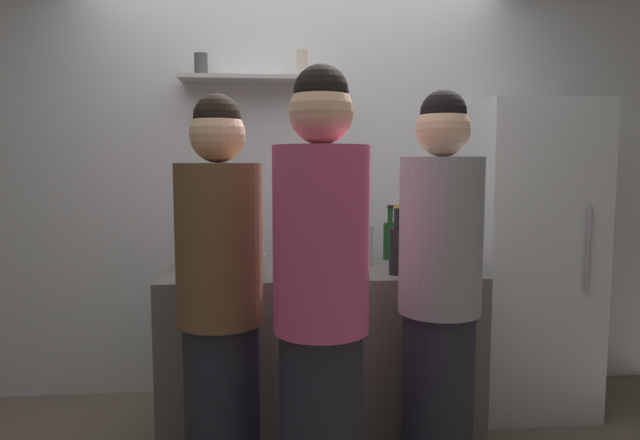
% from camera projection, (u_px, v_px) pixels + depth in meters
% --- Properties ---
extents(back_wall_assembly, '(4.80, 0.32, 2.60)m').
position_uv_depth(back_wall_assembly, '(295.00, 183.00, 3.53)').
color(back_wall_assembly, white).
rests_on(back_wall_assembly, ground).
extents(refrigerator, '(0.66, 0.68, 1.77)m').
position_uv_depth(refrigerator, '(525.00, 256.00, 3.29)').
color(refrigerator, silver).
rests_on(refrigerator, ground).
extents(counter, '(1.56, 0.63, 0.89)m').
position_uv_depth(counter, '(320.00, 354.00, 2.92)').
color(counter, '#66605B').
rests_on(counter, ground).
extents(baking_pan, '(0.34, 0.24, 0.05)m').
position_uv_depth(baking_pan, '(317.00, 267.00, 2.78)').
color(baking_pan, gray).
rests_on(baking_pan, counter).
extents(utensil_holder, '(0.12, 0.12, 0.22)m').
position_uv_depth(utensil_holder, '(253.00, 267.00, 2.61)').
color(utensil_holder, '#B2B2B7').
rests_on(utensil_holder, counter).
extents(wine_bottle_amber_glass, '(0.07, 0.07, 0.32)m').
position_uv_depth(wine_bottle_amber_glass, '(240.00, 241.00, 2.98)').
color(wine_bottle_amber_glass, '#472814').
rests_on(wine_bottle_amber_glass, counter).
extents(wine_bottle_green_glass, '(0.08, 0.08, 0.30)m').
position_uv_depth(wine_bottle_green_glass, '(390.00, 239.00, 3.16)').
color(wine_bottle_green_glass, '#19471E').
rests_on(wine_bottle_green_glass, counter).
extents(wine_bottle_dark_glass, '(0.07, 0.07, 0.34)m').
position_uv_depth(wine_bottle_dark_glass, '(396.00, 249.00, 2.72)').
color(wine_bottle_dark_glass, black).
rests_on(wine_bottle_dark_glass, counter).
extents(wine_bottle_pale_glass, '(0.07, 0.07, 0.32)m').
position_uv_depth(wine_bottle_pale_glass, '(366.00, 243.00, 2.95)').
color(wine_bottle_pale_glass, '#B2BFB2').
rests_on(wine_bottle_pale_glass, counter).
extents(water_bottle_plastic, '(0.10, 0.10, 0.22)m').
position_uv_depth(water_bottle_plastic, '(189.00, 251.00, 2.83)').
color(water_bottle_plastic, silver).
rests_on(water_bottle_plastic, counter).
extents(person_brown_jacket, '(0.34, 0.34, 1.69)m').
position_uv_depth(person_brown_jacket, '(221.00, 312.00, 2.23)').
color(person_brown_jacket, '#262633').
rests_on(person_brown_jacket, ground).
extents(person_grey_hoodie, '(0.34, 0.34, 1.72)m').
position_uv_depth(person_grey_hoodie, '(439.00, 301.00, 2.34)').
color(person_grey_hoodie, '#262633').
rests_on(person_grey_hoodie, ground).
extents(person_pink_top, '(0.34, 0.34, 1.76)m').
position_uv_depth(person_pink_top, '(321.00, 317.00, 2.01)').
color(person_pink_top, '#262633').
rests_on(person_pink_top, ground).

